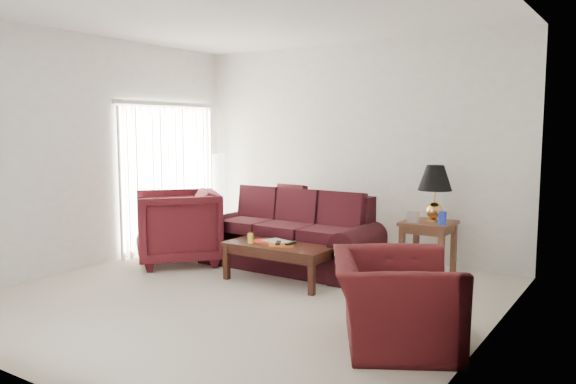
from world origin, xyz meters
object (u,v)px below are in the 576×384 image
Objects in this scene: end_table at (428,247)px; armchair_right at (394,300)px; sofa at (289,232)px; armchair_left at (178,227)px; floor_lamp at (219,198)px; coffee_table at (280,263)px.

end_table is 0.57× the size of armchair_right.
armchair_right is at bearing -77.12° from end_table.
armchair_left reaches higher than sofa.
floor_lamp is (-1.79, 0.71, 0.24)m from sofa.
end_table is 3.27m from armchair_left.
coffee_table is at bearing 30.48° from armchair_right.
sofa is 2.73m from armchair_right.
armchair_left reaches higher than end_table.
floor_lamp is at bearing 28.89° from armchair_right.
floor_lamp is at bearing -179.90° from end_table.
floor_lamp reaches higher than sofa.
end_table is 1.88m from coffee_table.
coffee_table is (2.06, -1.32, -0.49)m from floor_lamp.
armchair_left is 3.70m from armchair_right.
armchair_right is 0.88× the size of coffee_table.
floor_lamp is 4.62m from armchair_right.
armchair_left is at bearing 43.28° from armchair_right.
coffee_table is at bearing -134.88° from end_table.
sofa is at bearing 22.14° from armchair_right.
armchair_right is (2.15, -1.68, -0.10)m from sofa.
armchair_left is (0.39, -1.32, -0.22)m from floor_lamp.
coffee_table is at bearing -68.48° from sofa.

